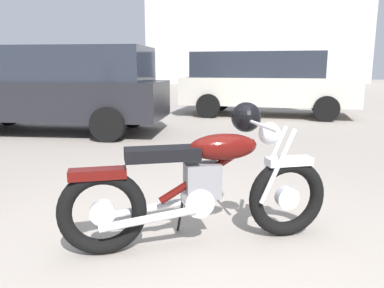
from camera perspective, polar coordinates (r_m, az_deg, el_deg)
ground_plane at (r=2.80m, az=2.45°, el=-17.28°), size 80.00×80.00×0.00m
vintage_motorcycle at (r=2.91m, az=2.08°, el=-5.61°), size 2.02×0.90×1.07m
pale_sedan_back at (r=10.91m, az=10.69°, el=9.14°), size 4.94×2.58×1.74m
dark_sedan_left at (r=14.08m, az=-16.87°, el=9.33°), size 4.85×2.33×1.74m
blue_hatchback_right at (r=8.38m, az=-19.81°, el=8.02°), size 4.77×2.12×1.74m
red_hatchback_near at (r=17.94m, az=-23.88°, el=9.13°), size 4.03×2.09×1.78m
industrial_building at (r=37.33m, az=8.72°, el=15.39°), size 19.50×12.39×14.61m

